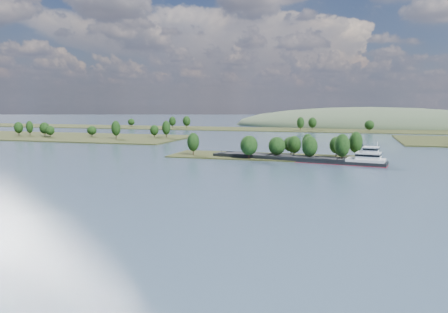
% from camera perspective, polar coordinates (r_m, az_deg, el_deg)
% --- Properties ---
extents(ground, '(1800.00, 1800.00, 0.00)m').
position_cam_1_polar(ground, '(157.75, 2.39, -2.71)').
color(ground, '#34475B').
rests_on(ground, ground).
extents(tree_island, '(100.00, 32.27, 13.64)m').
position_cam_1_polar(tree_island, '(212.83, 7.79, 0.81)').
color(tree_island, '#292F15').
rests_on(tree_island, ground).
extents(left_bank, '(300.00, 80.00, 14.70)m').
position_cam_1_polar(left_bank, '(394.61, -26.26, 2.56)').
color(left_bank, '#292F15').
rests_on(left_bank, ground).
extents(back_shoreline, '(900.00, 60.00, 15.19)m').
position_cam_1_polar(back_shoreline, '(432.57, 12.22, 3.43)').
color(back_shoreline, '#292F15').
rests_on(back_shoreline, ground).
extents(hill_west, '(320.00, 160.00, 44.00)m').
position_cam_1_polar(hill_west, '(532.32, 18.55, 3.79)').
color(hill_west, '#3E4F36').
rests_on(hill_west, ground).
extents(cargo_barge, '(81.22, 23.44, 10.92)m').
position_cam_1_polar(cargo_barge, '(202.65, 10.85, -0.27)').
color(cargo_barge, black).
rests_on(cargo_barge, ground).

